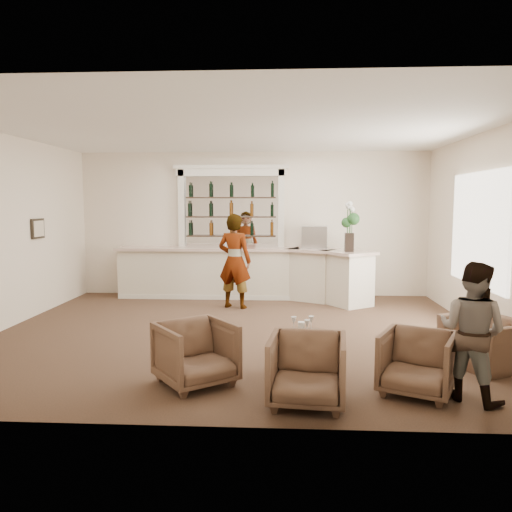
{
  "coord_description": "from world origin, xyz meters",
  "views": [
    {
      "loc": [
        0.72,
        -8.04,
        2.12
      ],
      "look_at": [
        0.21,
        0.9,
        1.18
      ],
      "focal_mm": 35.0,
      "sensor_mm": 36.0,
      "label": 1
    }
  ],
  "objects": [
    {
      "name": "wine_glass_bar_right",
      "position": [
        -0.48,
        2.96,
        1.25
      ],
      "size": [
        0.07,
        0.07,
        0.21
      ],
      "primitive_type": null,
      "color": "white",
      "rests_on": "bar_counter"
    },
    {
      "name": "armchair_far",
      "position": [
        3.38,
        -1.5,
        0.31
      ],
      "size": [
        1.18,
        1.23,
        0.63
      ],
      "primitive_type": "imported",
      "rotation": [
        0.0,
        0.0,
        -1.12
      ],
      "color": "brown",
      "rests_on": "ground"
    },
    {
      "name": "espresso_machine",
      "position": [
        1.4,
        3.08,
        1.38
      ],
      "size": [
        0.61,
        0.53,
        0.49
      ],
      "primitive_type": "cube",
      "rotation": [
        0.0,
        0.0,
        -0.12
      ],
      "color": "silver",
      "rests_on": "bar_counter"
    },
    {
      "name": "armchair_center",
      "position": [
        0.97,
        -2.9,
        0.37
      ],
      "size": [
        0.88,
        0.9,
        0.75
      ],
      "primitive_type": "imported",
      "rotation": [
        0.0,
        0.0,
        -0.11
      ],
      "color": "brown",
      "rests_on": "ground"
    },
    {
      "name": "bar_counter",
      "position": [
        -0.16,
        3.0,
        0.57
      ],
      "size": [
        5.72,
        1.8,
        1.14
      ],
      "color": "white",
      "rests_on": "ground"
    },
    {
      "name": "cocktail_table",
      "position": [
        0.96,
        -1.91,
        0.25
      ],
      "size": [
        0.72,
        0.72,
        0.5
      ],
      "primitive_type": "cylinder",
      "color": "#45301E",
      "rests_on": "ground"
    },
    {
      "name": "back_bar_alcove",
      "position": [
        -0.5,
        3.41,
        2.03
      ],
      "size": [
        2.64,
        0.25,
        3.0
      ],
      "color": "white",
      "rests_on": "ground"
    },
    {
      "name": "wine_glass_tbl_b",
      "position": [
        1.06,
        -1.83,
        0.6
      ],
      "size": [
        0.07,
        0.07,
        0.21
      ],
      "primitive_type": null,
      "color": "white",
      "rests_on": "cocktail_table"
    },
    {
      "name": "napkin_holder",
      "position": [
        0.94,
        -1.77,
        0.56
      ],
      "size": [
        0.08,
        0.08,
        0.12
      ],
      "primitive_type": "cube",
      "color": "white",
      "rests_on": "cocktail_table"
    },
    {
      "name": "ground",
      "position": [
        0.0,
        0.0,
        0.0
      ],
      "size": [
        8.0,
        8.0,
        0.0
      ],
      "primitive_type": "plane",
      "color": "brown",
      "rests_on": "ground"
    },
    {
      "name": "wine_glass_tbl_c",
      "position": [
        1.0,
        -2.04,
        0.6
      ],
      "size": [
        0.07,
        0.07,
        0.21
      ],
      "primitive_type": null,
      "color": "white",
      "rests_on": "cocktail_table"
    },
    {
      "name": "sommelier",
      "position": [
        -0.28,
        1.98,
        0.96
      ],
      "size": [
        0.81,
        0.65,
        1.92
      ],
      "primitive_type": "imported",
      "rotation": [
        0.0,
        0.0,
        2.84
      ],
      "color": "gray",
      "rests_on": "ground"
    },
    {
      "name": "armchair_right",
      "position": [
        2.21,
        -2.55,
        0.36
      ],
      "size": [
        1.02,
        1.03,
        0.71
      ],
      "primitive_type": "imported",
      "rotation": [
        0.0,
        0.0,
        -0.45
      ],
      "color": "brown",
      "rests_on": "ground"
    },
    {
      "name": "wine_glass_tbl_a",
      "position": [
        0.84,
        -1.88,
        0.6
      ],
      "size": [
        0.07,
        0.07,
        0.21
      ],
      "primitive_type": null,
      "color": "white",
      "rests_on": "cocktail_table"
    },
    {
      "name": "wine_glass_bar_left",
      "position": [
        -0.57,
        2.93,
        1.25
      ],
      "size": [
        0.07,
        0.07,
        0.21
      ],
      "primitive_type": null,
      "color": "white",
      "rests_on": "bar_counter"
    },
    {
      "name": "armchair_left",
      "position": [
        -0.31,
        -2.39,
        0.38
      ],
      "size": [
        1.14,
        1.14,
        0.75
      ],
      "primitive_type": "imported",
      "rotation": [
        0.0,
        0.0,
        0.65
      ],
      "color": "brown",
      "rests_on": "ground"
    },
    {
      "name": "guest",
      "position": [
        2.74,
        -2.68,
        0.76
      ],
      "size": [
        0.93,
        0.92,
        1.51
      ],
      "primitive_type": "imported",
      "rotation": [
        0.0,
        0.0,
        2.39
      ],
      "color": "gray",
      "rests_on": "ground"
    },
    {
      "name": "flower_vase",
      "position": [
        2.06,
        2.28,
        1.71
      ],
      "size": [
        0.27,
        0.27,
        1.02
      ],
      "color": "black",
      "rests_on": "bar_counter"
    },
    {
      "name": "room_shell",
      "position": [
        0.16,
        0.71,
        2.34
      ],
      "size": [
        8.04,
        7.02,
        3.32
      ],
      "color": "#F1DFC8",
      "rests_on": "ground"
    }
  ]
}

